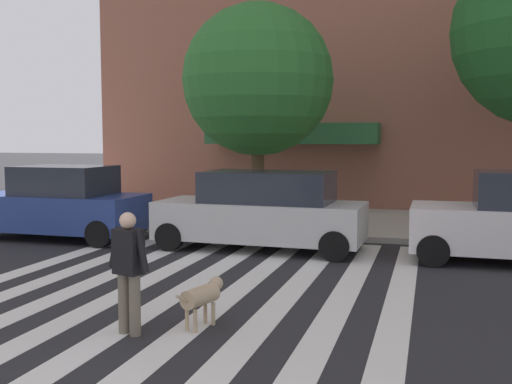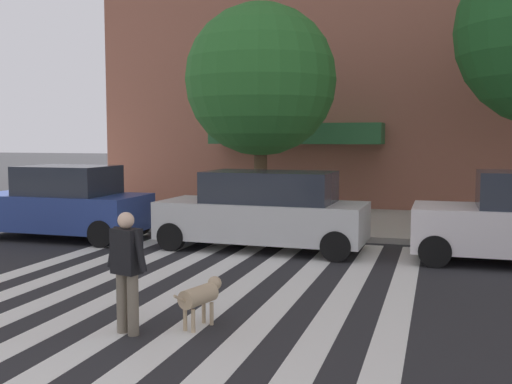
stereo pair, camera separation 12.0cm
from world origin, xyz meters
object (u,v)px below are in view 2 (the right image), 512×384
Objects in this scene: parked_car_behind_first at (264,211)px; pedestrian_dog_walker at (127,266)px; street_tree_nearest at (261,80)px; dog_on_leash at (201,295)px; parked_car_near_curb at (64,204)px.

parked_car_behind_first is 6.36m from pedestrian_dog_walker.
street_tree_nearest is 9.75m from pedestrian_dog_walker.
dog_on_leash is at bearing -78.78° from street_tree_nearest.
parked_car_behind_first is at bearing 89.67° from pedestrian_dog_walker.
parked_car_behind_first is at bearing -0.02° from parked_car_near_curb.
street_tree_nearest reaches higher than parked_car_near_curb.
dog_on_leash is (1.70, -8.58, -3.75)m from street_tree_nearest.
parked_car_near_curb is 8.33m from pedestrian_dog_walker.
parked_car_behind_first is 2.96× the size of pedestrian_dog_walker.
street_tree_nearest is (-0.92, 2.78, 3.29)m from parked_car_behind_first.
pedestrian_dog_walker is (-0.04, -6.36, 0.02)m from parked_car_behind_first.
parked_car_behind_first reaches higher than dog_on_leash.
street_tree_nearest is 6.33× the size of dog_on_leash.
pedestrian_dog_walker is 1.11m from dog_on_leash.
parked_car_near_curb is 6.23m from street_tree_nearest.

